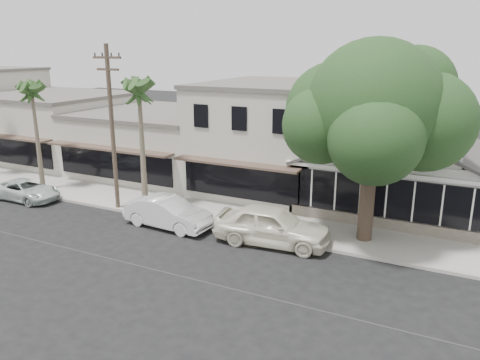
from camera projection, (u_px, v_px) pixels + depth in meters
The scene contains 13 objects.
ground at pixel (211, 284), 18.02m from camera, with size 140.00×140.00×0.00m, color black.
sidewalk_north at pixel (149, 203), 27.24m from camera, with size 90.00×3.50×0.15m, color #9E9991.
corner_shop at pixel (400, 163), 25.94m from camera, with size 10.40×8.60×5.10m.
row_building_near at pixel (274, 137), 30.07m from camera, with size 8.00×10.00×6.50m, color beige.
row_building_midnear at pixel (160, 143), 34.22m from camera, with size 10.00×10.00×4.20m, color beige.
row_building_midfar at pixel (55, 127), 38.58m from camera, with size 11.00×10.00×5.00m, color beige.
utility_pole at pixel (112, 125), 25.05m from camera, with size 1.80×0.24×9.00m.
car_0 at pixel (272, 225), 21.48m from camera, with size 2.16×5.36×1.83m, color silver.
car_1 at pixel (168, 213), 23.57m from camera, with size 1.63×4.66×1.54m, color silver.
car_2 at pixel (26, 190), 27.88m from camera, with size 2.01×4.35×1.21m, color silver.
shade_tree at pixel (373, 111), 20.55m from camera, with size 8.35×7.55×9.27m.
palm_east at pixel (139, 91), 24.58m from camera, with size 2.90×2.90×7.70m.
palm_mid at pixel (32, 92), 28.09m from camera, with size 2.85×2.85×7.27m.
Camera 1 is at (8.19, -14.08, 8.75)m, focal length 35.00 mm.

